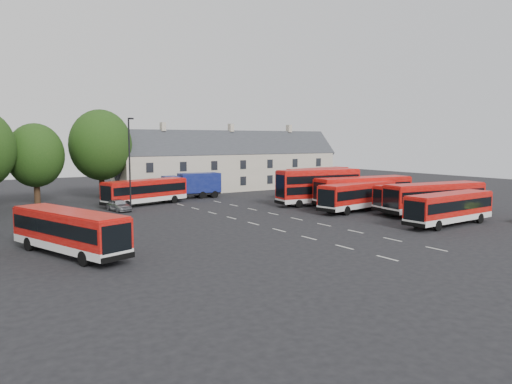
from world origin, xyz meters
TOP-DOWN VIEW (x-y plane):
  - ground at (0.00, 0.00)m, footprint 140.00×140.00m
  - lane_markings at (2.50, 2.00)m, footprint 5.15×33.80m
  - terrace_houses at (14.00, 30.00)m, footprint 35.70×7.13m
  - bus_row_a at (14.16, -8.37)m, footprint 10.38×2.94m
  - bus_row_b at (18.32, -3.67)m, footprint 11.73×4.06m
  - bus_row_c at (18.58, -1.58)m, footprint 10.79×3.89m
  - bus_row_d at (13.81, 2.69)m, footprint 11.01×4.23m
  - bus_row_e at (16.82, 4.87)m, footprint 12.26×4.07m
  - bus_dd_south at (13.44, 8.79)m, footprint 10.42×3.61m
  - bus_dd_north at (17.50, 13.61)m, footprint 9.95×3.54m
  - bus_west at (-17.02, -1.84)m, footprint 5.53×10.77m
  - bus_north at (-3.57, 19.80)m, footprint 10.79×5.15m
  - box_truck at (4.15, 23.20)m, footprint 7.67×3.11m
  - silver_car at (-7.78, 16.74)m, footprint 2.04×4.08m
  - lamppost at (-6.90, 15.31)m, footprint 0.69×0.42m

SIDE VIEW (x-z plane):
  - ground at x=0.00m, z-range 0.00..0.00m
  - lane_markings at x=2.50m, z-range 0.00..0.01m
  - silver_car at x=-7.78m, z-range 0.00..1.34m
  - bus_row_a at x=14.16m, z-range 0.29..3.19m
  - bus_north at x=-3.57m, z-range 0.30..3.28m
  - bus_west at x=-17.02m, z-range 0.30..3.28m
  - bus_row_c at x=18.58m, z-range 0.30..3.29m
  - bus_row_d at x=13.81m, z-range 0.31..3.35m
  - box_truck at x=4.15m, z-range 0.20..3.47m
  - bus_row_b at x=18.32m, z-range 0.33..3.58m
  - bus_row_e at x=16.82m, z-range 0.34..3.74m
  - bus_dd_north at x=17.50m, z-range 0.28..4.27m
  - bus_dd_south at x=13.44m, z-range 0.29..4.48m
  - terrace_houses at x=14.00m, z-range -1.17..8.89m
  - lamppost at x=-6.90m, z-range 0.33..10.27m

